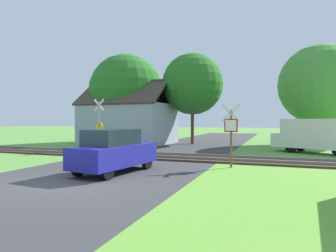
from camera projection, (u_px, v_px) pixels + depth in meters
ground_plane at (67, 184)px, 10.14m from camera, size 160.00×160.00×0.00m
road_asphalt at (99, 174)px, 12.02m from camera, size 7.80×80.00×0.01m
grass_verge at (287, 229)px, 5.91m from camera, size 6.00×20.00×0.01m
rail_track at (154, 156)px, 17.37m from camera, size 60.00×2.60×0.22m
stop_sign_near at (231, 130)px, 13.51m from camera, size 0.88×0.16×2.92m
crossing_sign_far at (99, 122)px, 21.01m from camera, size 0.88×0.16×3.65m
house at (128, 122)px, 27.96m from camera, size 8.64×6.39×5.81m
tree_center at (192, 84)px, 27.18m from camera, size 5.56×5.56×8.22m
tree_far at (320, 85)px, 25.69m from camera, size 6.89×6.89×8.66m
tree_left at (126, 91)px, 29.09m from camera, size 7.17×7.17×8.54m
mail_truck at (315, 134)px, 19.39m from camera, size 5.21×3.84×2.24m
parked_car at (114, 151)px, 12.22m from camera, size 2.15×4.18×1.78m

